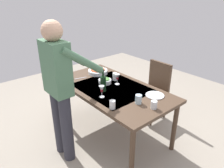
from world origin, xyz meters
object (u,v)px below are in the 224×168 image
Objects in this scene: side_bowl_salad at (105,81)px; person_server at (60,86)px; dining_table at (112,92)px; chair_near at (155,87)px; water_cup_near_right at (112,105)px; serving_bowl_pasta at (98,71)px; water_cup_near_left at (115,77)px; dinner_plate_near at (155,95)px; wine_glass_right at (102,89)px; water_cup_far_left at (154,105)px; wine_bottle at (103,83)px; water_cup_far_right at (138,99)px; wine_glass_left at (117,77)px.

person_server is at bearing 98.07° from side_bowl_salad.
dining_table is 1.00× the size of person_server.
chair_near is (-0.07, -0.83, -0.15)m from dining_table.
water_cup_near_right is 1.08m from serving_bowl_pasta.
dinner_plate_near is at bearing -175.23° from water_cup_near_left.
wine_glass_right is 0.64m from water_cup_far_left.
dinner_plate_near is at bearing -154.83° from dining_table.
side_bowl_salad is (0.59, -0.37, -0.02)m from water_cup_near_right.
wine_bottle is at bearing 86.17° from chair_near.
water_cup_near_left is 0.37× the size of serving_bowl_pasta.
wine_glass_right is 1.41× the size of water_cup_far_right.
wine_glass_left is at bearing -92.65° from person_server.
water_cup_near_right is at bearing 154.55° from wine_bottle.
wine_bottle is at bearing 136.40° from side_bowl_salad.
dining_table is at bearing 129.99° from water_cup_near_left.
wine_glass_left is at bearing -46.47° from water_cup_near_right.
wine_bottle reaches higher than serving_bowl_pasta.
person_server is (0.14, 1.55, 0.43)m from chair_near.
water_cup_far_left is (-0.74, 0.12, -0.06)m from wine_glass_left.
wine_bottle is 0.67m from dinner_plate_near.
wine_glass_left is at bearing -76.27° from dining_table.
wine_bottle is 3.04× the size of water_cup_near_right.
dinner_plate_near is (-0.52, -0.40, -0.10)m from wine_bottle.
wine_glass_right reaches higher than dinner_plate_near.
serving_bowl_pasta reaches higher than dining_table.
wine_bottle is (-0.01, 0.16, 0.18)m from dining_table.
water_cup_near_left is 1.02× the size of water_cup_far_right.
wine_bottle is 1.96× the size of wine_glass_left.
wine_glass_right is at bearing 112.06° from wine_glass_left.
wine_glass_left is 0.50× the size of serving_bowl_pasta.
wine_bottle is 0.26m from side_bowl_salad.
water_cup_far_right reaches higher than water_cup_far_left.
serving_bowl_pasta is at bearing -28.43° from water_cup_near_right.
water_cup_far_left reaches higher than dinner_plate_near.
chair_near is 9.76× the size of water_cup_far_left.
serving_bowl_pasta is (0.66, -0.44, -0.07)m from wine_glass_right.
water_cup_near_left is at bearing -19.09° from water_cup_far_right.
person_server is at bearing 58.24° from dinner_plate_near.
chair_near is at bearing -132.12° from serving_bowl_pasta.
water_cup_near_right is at bearing 106.10° from chair_near.
side_bowl_salad reaches higher than dinner_plate_near.
chair_near is 5.06× the size of side_bowl_salad.
chair_near is at bearing -110.06° from water_cup_near_left.
water_cup_near_right is 0.54× the size of side_bowl_salad.
wine_glass_left is 0.51m from serving_bowl_pasta.
person_server is 11.19× the size of wine_glass_right.
wine_glass_left reaches higher than side_bowl_salad.
dining_table is 17.42× the size of water_cup_near_right.
person_server is 15.74× the size of water_cup_far_right.
water_cup_near_right is 0.69m from side_bowl_salad.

